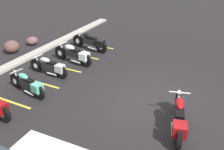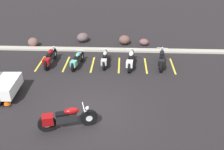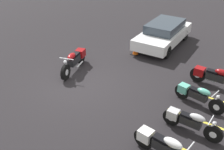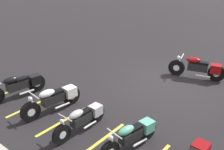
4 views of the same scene
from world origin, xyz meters
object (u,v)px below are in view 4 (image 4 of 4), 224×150
Objects in this scene: parked_bike_4 at (19,85)px; parked_bike_2 at (83,118)px; parked_bike_3 at (55,99)px; parked_bike_1 at (133,135)px; motorcycle_maroon_featured at (199,68)px.

parked_bike_2 is at bearing 97.98° from parked_bike_4.
parked_bike_1 is at bearing 98.48° from parked_bike_3.
parked_bike_1 reaches higher than parked_bike_2.
motorcycle_maroon_featured is 1.16× the size of parked_bike_1.
parked_bike_1 is at bearing 101.34° from parked_bike_2.
motorcycle_maroon_featured is 1.16× the size of parked_bike_2.
parked_bike_2 is (1.59, 0.27, -0.00)m from parked_bike_1.
parked_bike_1 is at bearing 78.39° from motorcycle_maroon_featured.
parked_bike_3 is 1.79m from parked_bike_4.
motorcycle_maroon_featured reaches higher than parked_bike_1.
motorcycle_maroon_featured is 1.02× the size of parked_bike_4.
parked_bike_4 is (1.78, 0.18, 0.01)m from parked_bike_3.
parked_bike_4 is at bearing 36.27° from motorcycle_maroon_featured.
parked_bike_2 is (1.16, 5.79, -0.08)m from motorcycle_maroon_featured.
motorcycle_maroon_featured is 6.19m from parked_bike_3.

